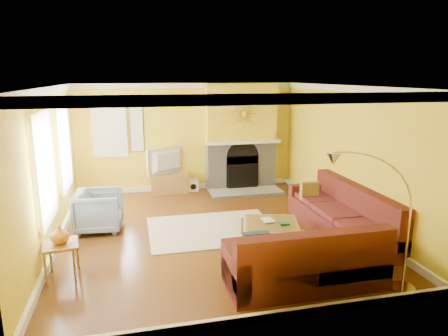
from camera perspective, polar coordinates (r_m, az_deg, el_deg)
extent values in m
cube|color=brown|center=(7.69, -1.88, -9.01)|extent=(5.50, 6.00, 0.02)
cube|color=white|center=(7.13, -2.04, 11.68)|extent=(5.50, 6.00, 0.02)
cube|color=yellow|center=(10.22, -5.25, 4.40)|extent=(5.50, 0.02, 2.70)
cube|color=yellow|center=(4.49, 5.60, -6.97)|extent=(5.50, 0.02, 2.70)
cube|color=yellow|center=(7.29, -23.74, -0.18)|extent=(0.02, 6.00, 2.70)
cube|color=yellow|center=(8.27, 17.16, 1.81)|extent=(0.02, 6.00, 2.70)
cube|color=white|center=(8.52, -22.04, 2.78)|extent=(0.06, 1.22, 1.72)
cube|color=white|center=(6.68, -24.42, -0.05)|extent=(0.06, 1.22, 1.72)
cube|color=white|center=(10.06, -16.05, 4.96)|extent=(0.82, 0.06, 1.22)
cube|color=white|center=(10.05, -12.35, 5.45)|extent=(0.34, 0.04, 1.14)
cube|color=white|center=(10.07, 2.77, 3.73)|extent=(1.92, 0.22, 0.08)
cube|color=gray|center=(10.05, 3.17, -3.43)|extent=(1.80, 0.70, 0.06)
cube|color=beige|center=(7.74, -1.69, -8.72)|extent=(2.40, 1.80, 0.02)
cube|color=olive|center=(10.09, -7.77, -2.18)|extent=(0.91, 0.41, 0.50)
imported|color=black|center=(9.95, -7.87, 0.98)|extent=(1.04, 0.67, 0.64)
cube|color=white|center=(10.25, -4.52, -2.48)|extent=(0.28, 0.28, 0.28)
imported|color=slate|center=(7.95, -17.44, -5.84)|extent=(0.91, 0.89, 0.78)
imported|color=#C66A1B|center=(6.24, -22.45, -8.76)|extent=(0.28, 0.28, 0.28)
imported|color=white|center=(7.15, 5.50, -7.51)|extent=(0.20, 0.27, 0.03)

